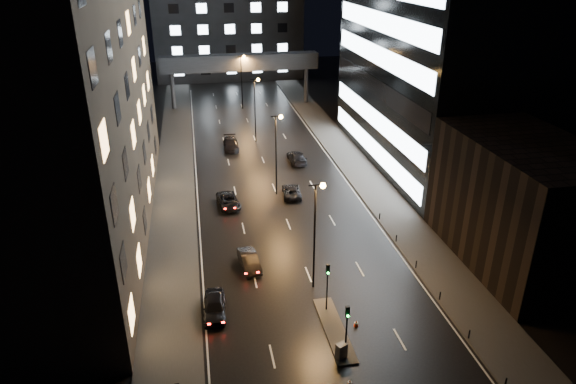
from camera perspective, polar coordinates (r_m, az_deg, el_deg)
name	(u,v)px	position (r m, az deg, el deg)	size (l,w,h in m)	color
ground	(263,160)	(74.76, -2.80, 3.59)	(160.00, 160.00, 0.00)	black
sidewalk_left	(175,179)	(69.59, -12.46, 1.42)	(5.00, 110.00, 0.15)	#383533
sidewalk_right	(356,166)	(72.85, 7.55, 2.88)	(5.00, 110.00, 0.15)	#383533
building_left	(45,38)	(55.16, -25.37, 15.24)	(15.00, 48.00, 40.00)	#2D2319
building_right_low	(521,204)	(52.43, 24.50, -1.20)	(10.00, 18.00, 12.00)	black
building_far	(227,23)	(128.25, -6.76, 18.15)	(34.00, 14.00, 25.00)	#333335
skybridge	(240,63)	(101.26, -5.36, 14.07)	(30.00, 3.00, 10.00)	#333335
median_island	(334,329)	(42.23, 5.15, -14.95)	(1.60, 8.00, 0.15)	#383533
traffic_signal_near	(327,280)	(42.32, 4.41, -9.69)	(0.28, 0.34, 4.40)	black
traffic_signal_far	(347,323)	(38.11, 6.56, -14.27)	(0.28, 0.34, 4.40)	black
bollard_row	(427,280)	(48.49, 15.23, -9.41)	(0.12, 25.12, 0.90)	black
streetlight_near	(317,223)	(43.42, 3.20, -3.43)	(1.45, 0.50, 10.15)	black
streetlight_mid_a	(277,145)	(61.39, -1.19, 5.28)	(1.45, 0.50, 10.15)	black
streetlight_mid_b	(256,102)	(80.33, -3.60, 9.96)	(1.45, 0.50, 10.15)	black
streetlight_far	(242,75)	(99.68, -5.11, 12.83)	(1.45, 0.50, 10.15)	black
car_away_a	(215,306)	(43.63, -8.17, -12.46)	(1.83, 4.55, 1.55)	black
car_away_b	(249,261)	(49.14, -4.33, -7.62)	(1.53, 4.38, 1.44)	black
car_away_c	(228,201)	(60.92, -6.64, -0.99)	(2.25, 4.89, 1.36)	black
car_away_d	(231,144)	(79.27, -6.36, 5.33)	(2.20, 5.42, 1.57)	black
car_toward_a	(292,191)	(63.11, 0.40, 0.10)	(2.13, 4.61, 1.28)	black
car_toward_b	(297,157)	(73.49, 0.97, 3.89)	(2.19, 5.38, 1.56)	black
utility_cabinet	(341,351)	(39.42, 5.96, -17.12)	(0.77, 0.53, 1.21)	#49484B
cone_a	(350,383)	(37.91, 6.88, -20.30)	(0.36, 0.36, 0.53)	#FF520D
cone_b	(356,323)	(42.67, 7.58, -14.27)	(0.40, 0.40, 0.54)	#F8370D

